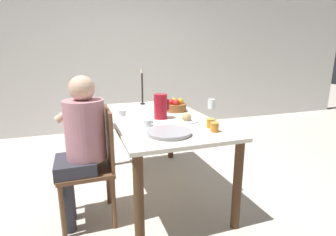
# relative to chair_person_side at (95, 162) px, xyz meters

# --- Properties ---
(ground_plane) EXTENTS (20.00, 20.00, 0.00)m
(ground_plane) POSITION_rel_chair_person_side_xyz_m (0.63, 0.27, -0.50)
(ground_plane) COLOR beige
(wall_back) EXTENTS (10.00, 0.06, 2.60)m
(wall_back) POSITION_rel_chair_person_side_xyz_m (0.63, 2.64, 0.80)
(wall_back) COLOR white
(wall_back) RESTS_ON ground_plane
(dining_table) EXTENTS (0.89, 1.64, 0.75)m
(dining_table) POSITION_rel_chair_person_side_xyz_m (0.63, 0.27, 0.15)
(dining_table) COLOR silver
(dining_table) RESTS_ON ground_plane
(chair_person_side) EXTENTS (0.42, 0.42, 0.93)m
(chair_person_side) POSITION_rel_chair_person_side_xyz_m (0.00, 0.00, 0.00)
(chair_person_side) COLOR brown
(chair_person_side) RESTS_ON ground_plane
(person_seated) EXTENTS (0.39, 0.41, 1.19)m
(person_seated) POSITION_rel_chair_person_side_xyz_m (-0.09, -0.02, 0.21)
(person_seated) COLOR #33333D
(person_seated) RESTS_ON ground_plane
(red_pitcher) EXTENTS (0.15, 0.12, 0.23)m
(red_pitcher) POSITION_rel_chair_person_side_xyz_m (0.62, 0.22, 0.37)
(red_pitcher) COLOR #A31423
(red_pitcher) RESTS_ON dining_table
(wine_glass_water) EXTENTS (0.06, 0.06, 0.20)m
(wine_glass_water) POSITION_rel_chair_person_side_xyz_m (1.01, -0.04, 0.41)
(wine_glass_water) COLOR white
(wine_glass_water) RESTS_ON dining_table
(teacup_near_person) EXTENTS (0.12, 0.12, 0.06)m
(teacup_near_person) POSITION_rel_chair_person_side_xyz_m (0.43, -0.01, 0.28)
(teacup_near_person) COLOR silver
(teacup_near_person) RESTS_ON dining_table
(teacup_across) EXTENTS (0.12, 0.12, 0.06)m
(teacup_across) POSITION_rel_chair_person_side_xyz_m (0.29, 0.44, 0.28)
(teacup_across) COLOR silver
(teacup_across) RESTS_ON dining_table
(serving_tray) EXTENTS (0.34, 0.34, 0.03)m
(serving_tray) POSITION_rel_chair_person_side_xyz_m (0.54, -0.27, 0.27)
(serving_tray) COLOR #9E9EA3
(serving_tray) RESTS_ON dining_table
(bread_plate) EXTENTS (0.20, 0.20, 0.08)m
(bread_plate) POSITION_rel_chair_person_side_xyz_m (0.81, 0.04, 0.28)
(bread_plate) COLOR silver
(bread_plate) RESTS_ON dining_table
(jam_jar_amber) EXTENTS (0.07, 0.07, 0.07)m
(jam_jar_amber) POSITION_rel_chair_person_side_xyz_m (0.92, -0.20, 0.30)
(jam_jar_amber) COLOR #C67A1E
(jam_jar_amber) RESTS_ON dining_table
(jam_jar_red) EXTENTS (0.07, 0.07, 0.07)m
(jam_jar_red) POSITION_rel_chair_person_side_xyz_m (0.89, -0.31, 0.30)
(jam_jar_red) COLOR #C67A1E
(jam_jar_red) RESTS_ON dining_table
(fruit_bowl) EXTENTS (0.22, 0.22, 0.13)m
(fruit_bowl) POSITION_rel_chair_person_side_xyz_m (0.87, 0.48, 0.31)
(fruit_bowl) COLOR brown
(fruit_bowl) RESTS_ON dining_table
(candlestick_tall) EXTENTS (0.06, 0.06, 0.41)m
(candlestick_tall) POSITION_rel_chair_person_side_xyz_m (0.63, 0.95, 0.43)
(candlestick_tall) COLOR black
(candlestick_tall) RESTS_ON dining_table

